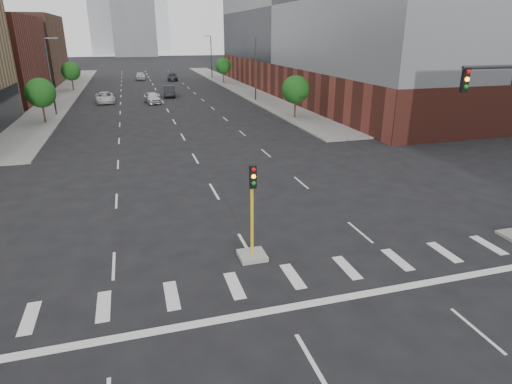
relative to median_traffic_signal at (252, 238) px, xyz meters
name	(u,v)px	position (x,y,z in m)	size (l,w,h in m)	color
sidewalk_left_far	(67,92)	(-15.00, 65.03, -0.90)	(5.00, 92.00, 0.15)	gray
sidewalk_right_far	(235,86)	(15.00, 65.03, -0.90)	(5.00, 92.00, 0.15)	gray
building_left_far_b	(5,50)	(-27.50, 83.03, 5.53)	(20.00, 24.00, 13.00)	brown
building_right_main	(342,24)	(29.50, 51.03, 10.03)	(24.00, 70.00, 22.00)	brown
tower_mid	(132,2)	(0.00, 191.03, 21.03)	(18.00, 18.00, 44.00)	slate
median_traffic_signal	(252,238)	(0.00, 0.00, 0.00)	(1.20, 1.20, 4.40)	#999993
streetlight_right_a	(255,66)	(13.41, 46.03, 4.04)	(1.60, 0.22, 9.07)	#2D2D30
streetlight_right_b	(211,55)	(13.41, 81.03, 4.04)	(1.60, 0.22, 9.07)	#2D2D30
streetlight_left	(51,74)	(-13.41, 41.03, 4.04)	(1.60, 0.22, 9.07)	#2D2D30
tree_left_near	(40,93)	(-14.00, 36.03, 2.42)	(3.20, 3.20, 4.85)	#382619
tree_left_far	(71,71)	(-14.00, 66.03, 2.42)	(3.20, 3.20, 4.85)	#382619
tree_right_near	(296,89)	(14.00, 31.03, 2.42)	(3.20, 3.20, 4.85)	#382619
tree_right_far	(223,66)	(14.00, 71.03, 2.42)	(3.20, 3.20, 4.85)	#382619
car_near_left	(152,97)	(-1.50, 47.99, -0.17)	(1.91, 4.74, 1.61)	silver
car_mid_right	(169,91)	(1.50, 54.17, -0.13)	(1.79, 5.12, 1.69)	black
car_far_left	(105,98)	(-8.10, 50.18, -0.21)	(2.53, 5.49, 1.53)	silver
car_deep_right	(173,77)	(4.60, 79.17, -0.22)	(2.10, 5.16, 1.50)	black
car_distant	(141,76)	(-1.95, 82.56, -0.12)	(2.00, 4.98, 1.70)	#B5B6BA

